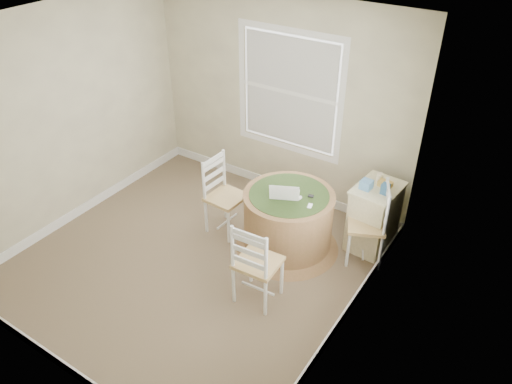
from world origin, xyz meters
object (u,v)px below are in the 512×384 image
Objects in this scene: round_table at (288,219)px; chair_left at (226,197)px; laptop at (285,194)px; chair_near at (258,262)px; chair_right at (366,224)px; corner_chest at (374,217)px.

chair_left is (-0.78, -0.12, 0.08)m from round_table.
round_table is at bearing -136.90° from laptop.
round_table is 1.27× the size of chair_left.
chair_near reaches higher than round_table.
laptop is (-0.19, 0.82, 0.29)m from chair_near.
chair_left is 1.00× the size of chair_right.
corner_chest is (0.82, 0.63, -0.36)m from laptop.
laptop is 0.51× the size of corner_chest.
round_table is 1.27× the size of chair_near.
laptop is at bearing -137.65° from corner_chest.
laptop is 1.09m from corner_chest.
chair_right is at bearing 177.83° from laptop.
round_table is at bearing -78.67° from chair_left.
chair_left is 1.00× the size of chair_near.
chair_near is at bearing -108.80° from corner_chest.
laptop is at bearing -82.93° from chair_left.
chair_right reaches higher than laptop.
corner_chest reaches higher than round_table.
chair_left is 1.21m from chair_near.
chair_left and chair_right have the same top height.
corner_chest is (0.80, 0.57, 0.00)m from round_table.
corner_chest is at bearing -63.69° from chair_left.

